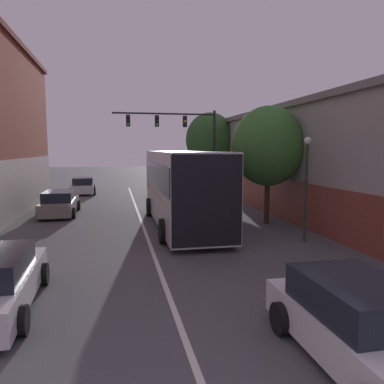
{
  "coord_description": "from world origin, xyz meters",
  "views": [
    {
      "loc": [
        -1.27,
        -2.1,
        3.73
      ],
      "look_at": [
        2.0,
        13.77,
        1.87
      ],
      "focal_mm": 35.0,
      "sensor_mm": 36.0,
      "label": 1
    }
  ],
  "objects_px": {
    "parked_car_left_far": "(83,186)",
    "street_lamp": "(306,184)",
    "parked_car_left_near": "(60,203)",
    "traffic_signal_gantry": "(182,134)",
    "bus": "(182,185)",
    "street_tree_near": "(268,146)",
    "street_tree_far": "(210,140)",
    "hatchback_foreground": "(362,327)"
  },
  "relations": [
    {
      "from": "street_lamp",
      "to": "street_tree_far",
      "type": "relative_size",
      "value": 0.63
    },
    {
      "from": "parked_car_left_near",
      "to": "parked_car_left_far",
      "type": "bearing_deg",
      "value": -2.63
    },
    {
      "from": "traffic_signal_gantry",
      "to": "street_tree_near",
      "type": "height_order",
      "value": "traffic_signal_gantry"
    },
    {
      "from": "hatchback_foreground",
      "to": "parked_car_left_far",
      "type": "bearing_deg",
      "value": 14.33
    },
    {
      "from": "traffic_signal_gantry",
      "to": "street_tree_near",
      "type": "relative_size",
      "value": 1.26
    },
    {
      "from": "hatchback_foreground",
      "to": "street_tree_far",
      "type": "height_order",
      "value": "street_tree_far"
    },
    {
      "from": "parked_car_left_far",
      "to": "street_tree_far",
      "type": "relative_size",
      "value": 0.62
    },
    {
      "from": "hatchback_foreground",
      "to": "street_tree_near",
      "type": "relative_size",
      "value": 0.76
    },
    {
      "from": "parked_car_left_near",
      "to": "traffic_signal_gantry",
      "type": "distance_m",
      "value": 9.97
    },
    {
      "from": "bus",
      "to": "parked_car_left_far",
      "type": "height_order",
      "value": "bus"
    },
    {
      "from": "parked_car_left_near",
      "to": "traffic_signal_gantry",
      "type": "bearing_deg",
      "value": -60.75
    },
    {
      "from": "hatchback_foreground",
      "to": "street_tree_far",
      "type": "distance_m",
      "value": 24.38
    },
    {
      "from": "street_tree_near",
      "to": "hatchback_foreground",
      "type": "bearing_deg",
      "value": -105.51
    },
    {
      "from": "parked_car_left_far",
      "to": "traffic_signal_gantry",
      "type": "relative_size",
      "value": 0.56
    },
    {
      "from": "street_tree_far",
      "to": "traffic_signal_gantry",
      "type": "bearing_deg",
      "value": -137.1
    },
    {
      "from": "parked_car_left_far",
      "to": "street_lamp",
      "type": "relative_size",
      "value": 0.98
    },
    {
      "from": "bus",
      "to": "parked_car_left_far",
      "type": "relative_size",
      "value": 2.47
    },
    {
      "from": "hatchback_foreground",
      "to": "parked_car_left_far",
      "type": "distance_m",
      "value": 27.81
    },
    {
      "from": "hatchback_foreground",
      "to": "street_lamp",
      "type": "distance_m",
      "value": 9.03
    },
    {
      "from": "parked_car_left_near",
      "to": "street_lamp",
      "type": "bearing_deg",
      "value": -129.18
    },
    {
      "from": "street_tree_near",
      "to": "parked_car_left_near",
      "type": "bearing_deg",
      "value": 155.67
    },
    {
      "from": "parked_car_left_near",
      "to": "traffic_signal_gantry",
      "type": "height_order",
      "value": "traffic_signal_gantry"
    },
    {
      "from": "street_tree_far",
      "to": "street_tree_near",
      "type": "bearing_deg",
      "value": -90.33
    },
    {
      "from": "bus",
      "to": "street_tree_far",
      "type": "height_order",
      "value": "street_tree_far"
    },
    {
      "from": "parked_car_left_far",
      "to": "street_tree_far",
      "type": "xyz_separation_m",
      "value": [
        10.19,
        -3.14,
        3.83
      ]
    },
    {
      "from": "traffic_signal_gantry",
      "to": "parked_car_left_near",
      "type": "bearing_deg",
      "value": -150.76
    },
    {
      "from": "bus",
      "to": "hatchback_foreground",
      "type": "distance_m",
      "value": 12.33
    },
    {
      "from": "parked_car_left_near",
      "to": "street_lamp",
      "type": "xyz_separation_m",
      "value": [
        10.6,
        -8.64,
        1.69
      ]
    },
    {
      "from": "bus",
      "to": "street_tree_far",
      "type": "bearing_deg",
      "value": -20.27
    },
    {
      "from": "traffic_signal_gantry",
      "to": "street_tree_far",
      "type": "distance_m",
      "value": 3.78
    },
    {
      "from": "bus",
      "to": "traffic_signal_gantry",
      "type": "distance_m",
      "value": 9.62
    },
    {
      "from": "hatchback_foreground",
      "to": "street_lamp",
      "type": "height_order",
      "value": "street_lamp"
    },
    {
      "from": "parked_car_left_far",
      "to": "hatchback_foreground",
      "type": "bearing_deg",
      "value": -169.92
    },
    {
      "from": "street_tree_near",
      "to": "street_tree_far",
      "type": "xyz_separation_m",
      "value": [
        0.07,
        11.77,
        0.61
      ]
    },
    {
      "from": "street_lamp",
      "to": "street_tree_far",
      "type": "distance_m",
      "value": 15.77
    },
    {
      "from": "parked_car_left_near",
      "to": "street_lamp",
      "type": "height_order",
      "value": "street_lamp"
    },
    {
      "from": "parked_car_left_far",
      "to": "street_tree_far",
      "type": "distance_m",
      "value": 11.33
    },
    {
      "from": "parked_car_left_far",
      "to": "street_tree_near",
      "type": "distance_m",
      "value": 18.3
    },
    {
      "from": "hatchback_foreground",
      "to": "parked_car_left_near",
      "type": "distance_m",
      "value": 18.34
    },
    {
      "from": "street_lamp",
      "to": "street_tree_far",
      "type": "xyz_separation_m",
      "value": [
        0.06,
        15.62,
        2.13
      ]
    },
    {
      "from": "parked_car_left_near",
      "to": "bus",
      "type": "bearing_deg",
      "value": -126.33
    },
    {
      "from": "parked_car_left_near",
      "to": "parked_car_left_far",
      "type": "height_order",
      "value": "parked_car_left_far"
    }
  ]
}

